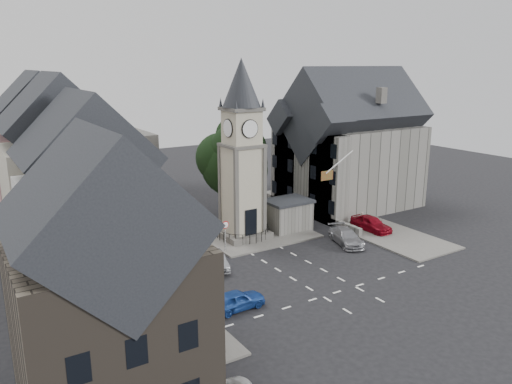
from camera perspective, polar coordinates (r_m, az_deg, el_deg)
ground at (r=40.54m, az=4.28°, el=-8.41°), size 120.00×120.00×0.00m
pavement_west at (r=40.42m, az=-15.66°, el=-8.90°), size 6.00×30.00×0.14m
pavement_east at (r=53.52m, az=9.58°, el=-2.76°), size 6.00×26.00×0.14m
central_island at (r=47.47m, az=0.01°, el=-4.79°), size 10.00×8.00×0.16m
road_markings at (r=36.66m, az=9.47°, el=-11.15°), size 20.00×8.00×0.01m
clock_tower at (r=44.68m, az=-1.62°, el=4.65°), size 4.86×4.86×16.25m
stone_shelter at (r=48.38m, az=3.64°, el=-2.62°), size 4.30×3.30×3.08m
town_tree at (r=50.14m, az=-2.55°, el=4.38°), size 7.20×7.20×10.80m
warning_sign_post at (r=42.50m, az=-3.53°, el=-4.38°), size 0.70×0.19×2.85m
terrace_pink at (r=47.34m, az=-23.21°, el=2.14°), size 8.10×7.60×12.80m
terrace_cream at (r=39.63m, az=-21.29°, el=0.11°), size 8.10×7.60×12.80m
terrace_tudor at (r=32.16m, az=-18.39°, el=-3.56°), size 8.10×7.60×12.00m
building_sw_stone at (r=23.98m, az=-16.36°, el=-11.81°), size 8.60×7.60×10.40m
backdrop_west at (r=60.02m, az=-21.58°, el=2.16°), size 20.00×10.00×8.00m
east_building at (r=56.62m, az=10.56°, el=4.58°), size 14.40×11.40×12.60m
east_boundary_wall at (r=53.15m, az=5.91°, el=-2.33°), size 0.40×16.00×0.90m
flagpole at (r=46.36m, az=9.50°, el=3.40°), size 3.68×0.10×2.74m
car_west_blue at (r=33.54m, az=-2.23°, el=-12.24°), size 3.94×1.67×1.33m
car_west_silver at (r=38.18m, az=-13.12°, el=-9.25°), size 3.98×2.77×1.24m
car_west_grey at (r=38.73m, az=-7.04°, el=-8.47°), size 5.59×3.78×1.42m
car_island_silver at (r=39.92m, az=-4.69°, el=-7.80°), size 2.09×4.10×1.29m
car_island_east at (r=45.62m, az=10.25°, el=-5.05°), size 3.18×5.02×1.36m
car_east_red at (r=49.55m, az=13.02°, el=-3.52°), size 1.86×4.46×1.51m
pedestrian at (r=50.45m, az=11.93°, el=-3.08°), size 0.60×0.40×1.60m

